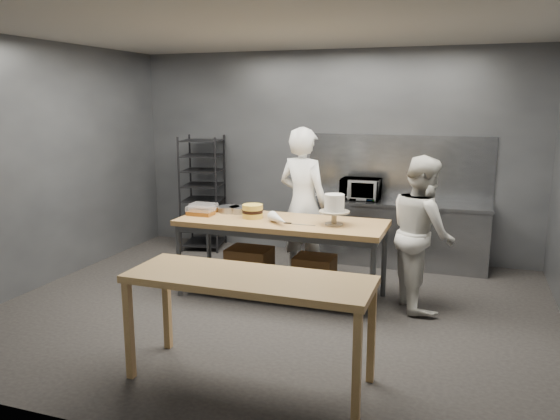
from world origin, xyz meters
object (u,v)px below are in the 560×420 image
(frosted_cake_stand, at_px, (334,206))
(chef_right, at_px, (422,233))
(near_counter, at_px, (249,286))
(layer_cake, at_px, (253,211))
(microwave, at_px, (361,189))
(work_table, at_px, (280,249))
(chef_behind, at_px, (303,204))
(speed_rack, at_px, (203,194))

(frosted_cake_stand, bearing_deg, chef_right, 13.77)
(near_counter, relative_size, layer_cake, 8.32)
(chef_right, distance_m, layer_cake, 1.95)
(chef_right, xyz_separation_m, frosted_cake_stand, (-0.94, -0.23, 0.28))
(microwave, distance_m, frosted_cake_stand, 1.77)
(work_table, distance_m, chef_right, 1.63)
(work_table, distance_m, near_counter, 2.01)
(frosted_cake_stand, bearing_deg, near_counter, -96.86)
(chef_behind, bearing_deg, chef_right, 179.53)
(speed_rack, height_order, frosted_cake_stand, speed_rack)
(chef_right, bearing_deg, work_table, 74.09)
(work_table, relative_size, frosted_cake_stand, 6.94)
(microwave, bearing_deg, chef_right, -57.39)
(work_table, xyz_separation_m, microwave, (0.60, 1.74, 0.48))
(near_counter, relative_size, speed_rack, 1.14)
(near_counter, bearing_deg, speed_rack, 122.05)
(frosted_cake_stand, bearing_deg, layer_cake, 177.63)
(speed_rack, bearing_deg, frosted_cake_stand, -34.17)
(chef_behind, bearing_deg, frosted_cake_stand, 146.50)
(chef_behind, xyz_separation_m, microwave, (0.54, 1.00, 0.07))
(work_table, relative_size, chef_behind, 1.23)
(work_table, relative_size, chef_right, 1.41)
(frosted_cake_stand, relative_size, layer_cake, 1.44)
(work_table, distance_m, chef_behind, 0.85)
(work_table, bearing_deg, chef_right, 7.25)
(microwave, distance_m, layer_cake, 1.97)
(near_counter, xyz_separation_m, chef_right, (1.17, 2.15, 0.04))
(frosted_cake_stand, height_order, layer_cake, frosted_cake_stand)
(chef_right, xyz_separation_m, layer_cake, (-1.93, -0.19, 0.15))
(microwave, bearing_deg, layer_cake, -118.62)
(near_counter, height_order, speed_rack, speed_rack)
(chef_behind, bearing_deg, work_table, 104.32)
(chef_right, bearing_deg, speed_rack, 43.76)
(near_counter, bearing_deg, work_table, 102.19)
(work_table, bearing_deg, microwave, 70.90)
(layer_cake, bearing_deg, chef_behind, 61.17)
(speed_rack, xyz_separation_m, microwave, (2.44, 0.08, 0.19))
(work_table, distance_m, speed_rack, 2.50)
(speed_rack, xyz_separation_m, layer_cake, (1.50, -1.65, 0.14))
(chef_right, relative_size, microwave, 3.15)
(chef_right, relative_size, layer_cake, 7.09)
(speed_rack, height_order, chef_behind, chef_behind)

